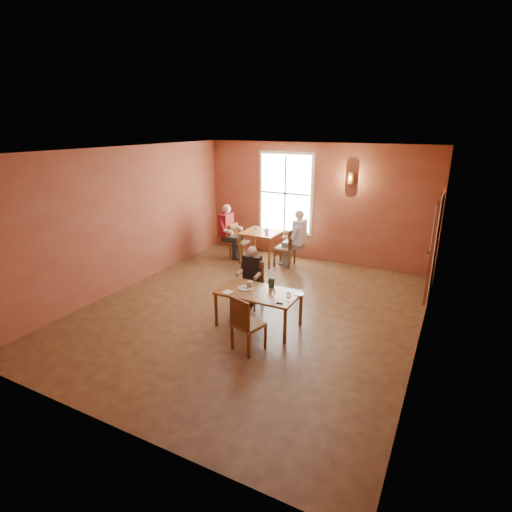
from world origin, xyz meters
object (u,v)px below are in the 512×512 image
at_px(second_table, 262,247).
at_px(diner_white, 286,239).
at_px(diner_main, 250,280).
at_px(chair_diner_main, 251,285).
at_px(chair_diner_white, 285,247).
at_px(chair_empty, 249,323).
at_px(chair_diner_maroon, 240,241).
at_px(main_table, 258,309).
at_px(diner_maroon, 239,233).

relative_size(second_table, diner_white, 0.66).
bearing_deg(diner_main, second_table, -68.39).
height_order(chair_diner_main, diner_main, diner_main).
bearing_deg(chair_diner_white, chair_diner_main, -171.92).
distance_m(chair_empty, chair_diner_maroon, 4.60).
relative_size(main_table, diner_white, 1.01).
height_order(chair_diner_main, diner_maroon, diner_maroon).
xyz_separation_m(chair_diner_main, diner_maroon, (-1.69, 2.51, 0.24)).
distance_m(chair_diner_white, diner_maroon, 1.35).
bearing_deg(chair_diner_main, diner_maroon, -56.10).
height_order(main_table, chair_empty, chair_empty).
bearing_deg(diner_main, chair_diner_white, -82.01).
bearing_deg(chair_diner_main, chair_empty, 116.79).
xyz_separation_m(main_table, chair_empty, (0.22, -0.78, 0.14)).
height_order(main_table, diner_maroon, diner_maroon).
bearing_deg(diner_main, main_table, 128.88).
relative_size(second_table, diner_maroon, 0.66).
relative_size(second_table, chair_diner_white, 0.94).
bearing_deg(second_table, chair_diner_white, 0.00).
relative_size(chair_diner_main, chair_diner_white, 0.93).
bearing_deg(second_table, diner_maroon, 180.00).
bearing_deg(chair_diner_maroon, diner_main, 33.11).
relative_size(diner_main, diner_white, 0.81).
height_order(chair_diner_main, second_table, chair_diner_main).
height_order(chair_empty, chair_diner_maroon, chair_empty).
bearing_deg(diner_white, chair_diner_main, -172.59).
bearing_deg(main_table, chair_diner_maroon, 124.31).
bearing_deg(chair_diner_main, main_table, 127.57).
xyz_separation_m(main_table, second_table, (-1.51, 3.16, 0.08)).
height_order(chair_diner_white, diner_white, diner_white).
distance_m(main_table, chair_empty, 0.82).
xyz_separation_m(main_table, diner_white, (-0.83, 3.16, 0.37)).
bearing_deg(main_table, diner_white, 104.65).
bearing_deg(diner_white, chair_diner_white, 90.00).
distance_m(diner_main, second_table, 2.74).
height_order(main_table, diner_main, diner_main).
bearing_deg(diner_maroon, chair_diner_main, 33.90).
bearing_deg(diner_maroon, second_table, 90.00).
distance_m(chair_empty, second_table, 4.30).
bearing_deg(chair_diner_maroon, diner_white, 90.00).
xyz_separation_m(diner_main, diner_white, (-0.33, 2.54, 0.13)).
bearing_deg(main_table, chair_diner_white, 105.16).
distance_m(chair_diner_main, diner_main, 0.12).
xyz_separation_m(chair_empty, second_table, (-1.73, 3.94, -0.06)).
bearing_deg(diner_white, diner_maroon, 90.00).
height_order(diner_main, chair_diner_white, diner_main).
xyz_separation_m(chair_diner_main, chair_diner_maroon, (-1.66, 2.51, 0.01)).
bearing_deg(diner_main, diner_white, -82.68).
xyz_separation_m(chair_empty, diner_white, (-1.05, 3.94, 0.23)).
relative_size(main_table, second_table, 1.53).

